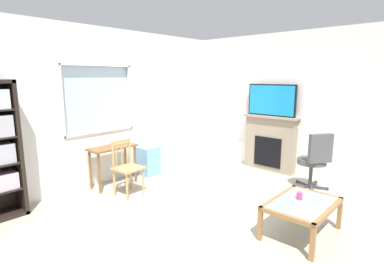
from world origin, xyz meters
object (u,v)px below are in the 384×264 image
at_px(plastic_drawer_unit, 148,160).
at_px(coffee_table, 302,207).
at_px(sippy_cup, 299,196).
at_px(wooden_chair, 127,167).
at_px(desk_under_window, 113,154).
at_px(fireplace, 270,143).
at_px(office_chair, 315,158).
at_px(tv, 272,100).

bearing_deg(plastic_drawer_unit, coffee_table, -94.20).
bearing_deg(sippy_cup, wooden_chair, 105.62).
bearing_deg(desk_under_window, sippy_cup, -78.26).
distance_m(fireplace, office_chair, 1.21).
relative_size(wooden_chair, coffee_table, 0.93).
relative_size(wooden_chair, fireplace, 0.77).
xyz_separation_m(fireplace, sippy_cup, (-2.04, -1.48, -0.11)).
bearing_deg(plastic_drawer_unit, sippy_cup, -93.20).
height_order(coffee_table, sippy_cup, sippy_cup).
xyz_separation_m(desk_under_window, plastic_drawer_unit, (0.82, 0.05, -0.30)).
bearing_deg(tv, plastic_drawer_unit, 138.09).
height_order(wooden_chair, coffee_table, wooden_chair).
bearing_deg(coffee_table, sippy_cup, 47.49).
distance_m(plastic_drawer_unit, office_chair, 3.09).
distance_m(fireplace, coffee_table, 2.62).
height_order(desk_under_window, plastic_drawer_unit, desk_under_window).
relative_size(desk_under_window, plastic_drawer_unit, 1.50).
xyz_separation_m(desk_under_window, office_chair, (2.18, -2.71, -0.02)).
height_order(tv, sippy_cup, tv).
distance_m(tv, coffee_table, 2.82).
bearing_deg(coffee_table, desk_under_window, 100.44).
height_order(wooden_chair, fireplace, fireplace).
bearing_deg(office_chair, desk_under_window, 128.82).
distance_m(plastic_drawer_unit, sippy_cup, 3.15).
bearing_deg(sippy_cup, desk_under_window, 101.74).
bearing_deg(fireplace, sippy_cup, -144.10).
relative_size(tv, sippy_cup, 11.25).
relative_size(coffee_table, sippy_cup, 10.73).
relative_size(wooden_chair, sippy_cup, 10.00).
bearing_deg(office_chair, fireplace, 65.27).
distance_m(wooden_chair, tv, 3.12).
bearing_deg(tv, wooden_chair, 158.23).
relative_size(tv, office_chair, 1.01).
relative_size(desk_under_window, wooden_chair, 0.93).
relative_size(desk_under_window, coffee_table, 0.86).
height_order(wooden_chair, office_chair, office_chair).
relative_size(plastic_drawer_unit, sippy_cup, 6.17).
distance_m(wooden_chair, coffee_table, 2.72).
height_order(fireplace, coffee_table, fireplace).
height_order(plastic_drawer_unit, fireplace, fireplace).
bearing_deg(wooden_chair, tv, -21.77).
bearing_deg(coffee_table, plastic_drawer_unit, 85.80).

